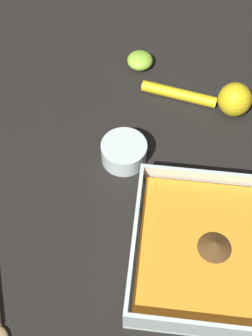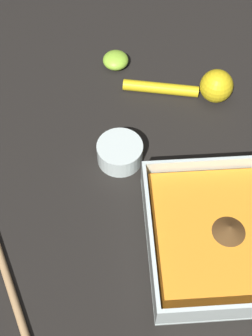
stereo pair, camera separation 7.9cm
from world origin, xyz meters
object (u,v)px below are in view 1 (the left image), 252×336
at_px(spice_bowl, 124,152).
at_px(lemon_half, 140,60).
at_px(lemon_squeezer, 223,98).
at_px(square_dish, 213,252).

height_order(spice_bowl, lemon_half, spice_bowl).
distance_m(lemon_squeezer, lemon_half, 0.19).
relative_size(lemon_squeezer, lemon_half, 4.01).
bearing_deg(spice_bowl, square_dish, 132.44).
height_order(lemon_squeezer, lemon_half, lemon_squeezer).
height_order(square_dish, spice_bowl, square_dish).
height_order(spice_bowl, lemon_squeezer, lemon_squeezer).
distance_m(square_dish, spice_bowl, 0.23).
distance_m(spice_bowl, lemon_squeezer, 0.22).
xyz_separation_m(spice_bowl, lemon_half, (-0.00, -0.24, -0.00)).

